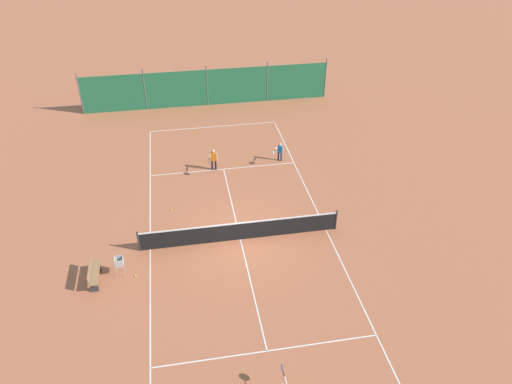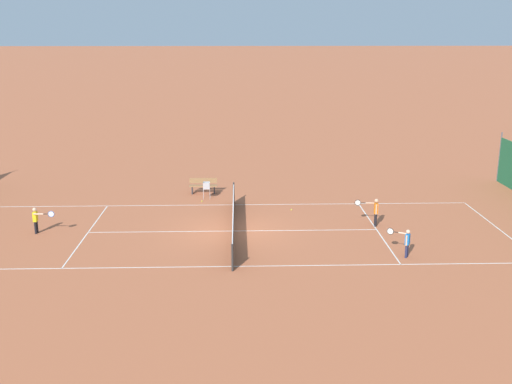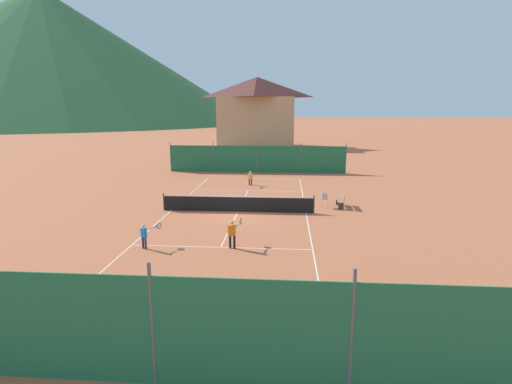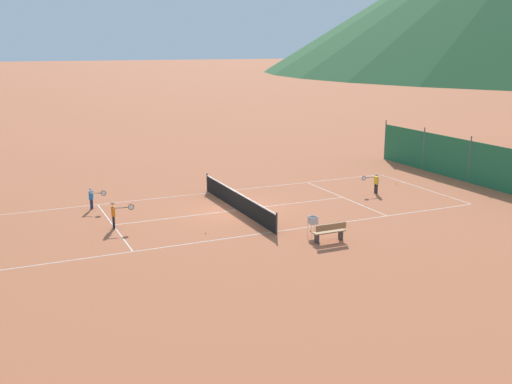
{
  "view_description": "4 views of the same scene",
  "coord_description": "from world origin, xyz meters",
  "px_view_note": "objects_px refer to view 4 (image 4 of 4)",
  "views": [
    {
      "loc": [
        2.43,
        17.8,
        14.53
      ],
      "look_at": [
        -1.05,
        -1.76,
        1.35
      ],
      "focal_mm": 35.0,
      "sensor_mm": 36.0,
      "label": 1
    },
    {
      "loc": [
        -25.15,
        -0.24,
        8.66
      ],
      "look_at": [
        1.06,
        -1.04,
        1.5
      ],
      "focal_mm": 42.0,
      "sensor_mm": 36.0,
      "label": 2
    },
    {
      "loc": [
        2.86,
        -23.24,
        6.07
      ],
      "look_at": [
        1.16,
        -0.8,
        1.4
      ],
      "focal_mm": 28.0,
      "sensor_mm": 36.0,
      "label": 3
    },
    {
      "loc": [
        27.51,
        -11.44,
        8.33
      ],
      "look_at": [
        -0.23,
        1.15,
        0.8
      ],
      "focal_mm": 42.0,
      "sensor_mm": 36.0,
      "label": 4
    }
  ],
  "objects_px": {
    "player_far_baseline": "(375,182)",
    "ball_hopper": "(313,222)",
    "tennis_ball_mid_court": "(310,231)",
    "tennis_ball_alley_left": "(205,233)",
    "tennis_net": "(237,201)",
    "player_far_service": "(114,213)",
    "courtside_bench": "(329,232)",
    "tennis_ball_service_box": "(396,184)",
    "player_near_service": "(92,197)"
  },
  "relations": [
    {
      "from": "courtside_bench",
      "to": "player_far_service",
      "type": "bearing_deg",
      "value": -125.68
    },
    {
      "from": "tennis_ball_alley_left",
      "to": "player_near_service",
      "type": "bearing_deg",
      "value": -148.37
    },
    {
      "from": "tennis_net",
      "to": "player_near_service",
      "type": "height_order",
      "value": "player_near_service"
    },
    {
      "from": "tennis_ball_mid_court",
      "to": "player_near_service",
      "type": "bearing_deg",
      "value": -133.56
    },
    {
      "from": "tennis_net",
      "to": "tennis_ball_mid_court",
      "type": "height_order",
      "value": "tennis_net"
    },
    {
      "from": "tennis_net",
      "to": "courtside_bench",
      "type": "xyz_separation_m",
      "value": [
        6.34,
        1.67,
        -0.05
      ]
    },
    {
      "from": "player_far_service",
      "to": "courtside_bench",
      "type": "xyz_separation_m",
      "value": [
        5.8,
        8.08,
        -0.29
      ]
    },
    {
      "from": "player_far_baseline",
      "to": "courtside_bench",
      "type": "height_order",
      "value": "player_far_baseline"
    },
    {
      "from": "tennis_ball_mid_court",
      "to": "tennis_ball_alley_left",
      "type": "relative_size",
      "value": 1.0
    },
    {
      "from": "tennis_ball_service_box",
      "to": "courtside_bench",
      "type": "bearing_deg",
      "value": -50.64
    },
    {
      "from": "tennis_net",
      "to": "player_far_service",
      "type": "height_order",
      "value": "player_far_service"
    },
    {
      "from": "tennis_net",
      "to": "tennis_ball_alley_left",
      "type": "bearing_deg",
      "value": -42.98
    },
    {
      "from": "tennis_ball_service_box",
      "to": "ball_hopper",
      "type": "height_order",
      "value": "ball_hopper"
    },
    {
      "from": "player_near_service",
      "to": "ball_hopper",
      "type": "xyz_separation_m",
      "value": [
        8.63,
        8.21,
        -0.01
      ]
    },
    {
      "from": "player_near_service",
      "to": "tennis_ball_service_box",
      "type": "xyz_separation_m",
      "value": [
        1.86,
        17.95,
        -0.63
      ]
    },
    {
      "from": "courtside_bench",
      "to": "tennis_ball_service_box",
      "type": "bearing_deg",
      "value": 129.36
    },
    {
      "from": "tennis_ball_service_box",
      "to": "player_far_baseline",
      "type": "bearing_deg",
      "value": -61.2
    },
    {
      "from": "player_far_baseline",
      "to": "courtside_bench",
      "type": "bearing_deg",
      "value": -47.33
    },
    {
      "from": "player_far_service",
      "to": "ball_hopper",
      "type": "height_order",
      "value": "player_far_service"
    },
    {
      "from": "tennis_ball_service_box",
      "to": "player_far_service",
      "type": "bearing_deg",
      "value": -83.52
    },
    {
      "from": "player_far_baseline",
      "to": "tennis_ball_alley_left",
      "type": "relative_size",
      "value": 17.66
    },
    {
      "from": "tennis_net",
      "to": "player_far_baseline",
      "type": "bearing_deg",
      "value": 90.18
    },
    {
      "from": "tennis_ball_alley_left",
      "to": "courtside_bench",
      "type": "relative_size",
      "value": 0.04
    },
    {
      "from": "player_far_baseline",
      "to": "ball_hopper",
      "type": "relative_size",
      "value": 1.31
    },
    {
      "from": "player_near_service",
      "to": "tennis_ball_alley_left",
      "type": "relative_size",
      "value": 17.19
    },
    {
      "from": "player_far_service",
      "to": "tennis_ball_service_box",
      "type": "distance_m",
      "value": 17.71
    },
    {
      "from": "player_near_service",
      "to": "tennis_ball_service_box",
      "type": "relative_size",
      "value": 17.19
    },
    {
      "from": "player_far_service",
      "to": "ball_hopper",
      "type": "distance_m",
      "value": 9.18
    },
    {
      "from": "tennis_ball_mid_court",
      "to": "player_far_service",
      "type": "bearing_deg",
      "value": -117.29
    },
    {
      "from": "player_far_service",
      "to": "player_near_service",
      "type": "xyz_separation_m",
      "value": [
        -3.86,
        -0.37,
        -0.08
      ]
    },
    {
      "from": "player_near_service",
      "to": "ball_hopper",
      "type": "bearing_deg",
      "value": 43.6
    },
    {
      "from": "ball_hopper",
      "to": "tennis_ball_mid_court",
      "type": "bearing_deg",
      "value": 159.67
    },
    {
      "from": "tennis_net",
      "to": "player_far_baseline",
      "type": "xyz_separation_m",
      "value": [
        -0.03,
        8.58,
        0.18
      ]
    },
    {
      "from": "player_near_service",
      "to": "player_far_baseline",
      "type": "xyz_separation_m",
      "value": [
        3.29,
        15.36,
        0.02
      ]
    },
    {
      "from": "player_far_service",
      "to": "ball_hopper",
      "type": "bearing_deg",
      "value": 58.72
    },
    {
      "from": "player_near_service",
      "to": "tennis_ball_service_box",
      "type": "bearing_deg",
      "value": 84.08
    },
    {
      "from": "tennis_net",
      "to": "ball_hopper",
      "type": "xyz_separation_m",
      "value": [
        5.31,
        1.43,
        0.15
      ]
    },
    {
      "from": "player_far_baseline",
      "to": "tennis_ball_alley_left",
      "type": "distance_m",
      "value": 11.86
    },
    {
      "from": "player_far_service",
      "to": "tennis_ball_alley_left",
      "type": "bearing_deg",
      "value": 54.73
    },
    {
      "from": "player_far_service",
      "to": "tennis_net",
      "type": "bearing_deg",
      "value": 94.86
    },
    {
      "from": "player_far_baseline",
      "to": "courtside_bench",
      "type": "distance_m",
      "value": 9.4
    },
    {
      "from": "player_far_service",
      "to": "ball_hopper",
      "type": "relative_size",
      "value": 1.44
    },
    {
      "from": "tennis_ball_alley_left",
      "to": "ball_hopper",
      "type": "height_order",
      "value": "ball_hopper"
    },
    {
      "from": "tennis_ball_mid_court",
      "to": "courtside_bench",
      "type": "distance_m",
      "value": 1.69
    },
    {
      "from": "player_far_baseline",
      "to": "ball_hopper",
      "type": "xyz_separation_m",
      "value": [
        5.34,
        -7.14,
        -0.03
      ]
    },
    {
      "from": "tennis_net",
      "to": "tennis_ball_alley_left",
      "type": "height_order",
      "value": "tennis_net"
    },
    {
      "from": "player_far_baseline",
      "to": "ball_hopper",
      "type": "height_order",
      "value": "player_far_baseline"
    },
    {
      "from": "player_near_service",
      "to": "tennis_ball_alley_left",
      "type": "height_order",
      "value": "player_near_service"
    },
    {
      "from": "tennis_ball_mid_court",
      "to": "tennis_ball_alley_left",
      "type": "height_order",
      "value": "same"
    },
    {
      "from": "tennis_net",
      "to": "tennis_ball_mid_court",
      "type": "relative_size",
      "value": 139.09
    }
  ]
}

